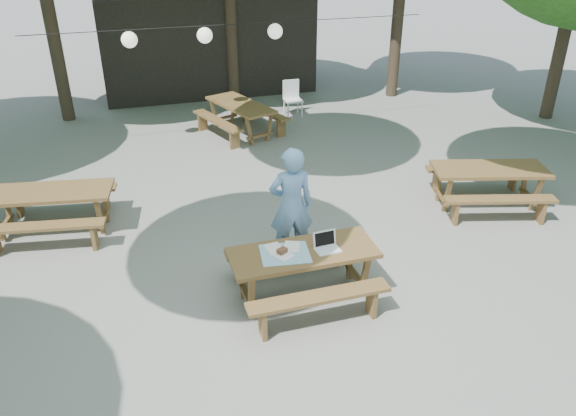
% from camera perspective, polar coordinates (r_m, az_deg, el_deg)
% --- Properties ---
extents(ground, '(80.00, 80.00, 0.00)m').
position_cam_1_polar(ground, '(8.41, 0.91, -6.87)').
color(ground, slate).
rests_on(ground, ground).
extents(pavilion, '(6.00, 3.00, 2.80)m').
position_cam_1_polar(pavilion, '(17.60, -8.43, 16.52)').
color(pavilion, black).
rests_on(pavilion, ground).
extents(main_picnic_table, '(2.00, 1.58, 0.75)m').
position_cam_1_polar(main_picnic_table, '(7.78, 1.52, -6.63)').
color(main_picnic_table, brown).
rests_on(main_picnic_table, ground).
extents(picnic_table_nw, '(2.13, 1.87, 0.75)m').
position_cam_1_polar(picnic_table_nw, '(10.14, -22.78, -0.22)').
color(picnic_table_nw, brown).
rests_on(picnic_table_nw, ground).
extents(picnic_table_ne, '(2.26, 2.03, 0.75)m').
position_cam_1_polar(picnic_table_ne, '(10.80, 19.57, 2.11)').
color(picnic_table_ne, brown).
rests_on(picnic_table_ne, ground).
extents(picnic_table_far_e, '(2.12, 2.32, 0.75)m').
position_cam_1_polar(picnic_table_far_e, '(13.73, -4.79, 9.09)').
color(picnic_table_far_e, brown).
rests_on(picnic_table_far_e, ground).
extents(woman, '(0.70, 0.49, 1.84)m').
position_cam_1_polar(woman, '(8.36, 0.33, 0.26)').
color(woman, '#79A7DC').
rests_on(woman, ground).
extents(plastic_chair, '(0.44, 0.44, 0.90)m').
position_cam_1_polar(plastic_chair, '(15.06, 0.49, 10.38)').
color(plastic_chair, white).
rests_on(plastic_chair, ground).
extents(laptop, '(0.35, 0.28, 0.24)m').
position_cam_1_polar(laptop, '(7.61, 3.91, -3.75)').
color(laptop, white).
rests_on(laptop, main_picnic_table).
extents(tabletop_clutter, '(0.72, 0.63, 0.08)m').
position_cam_1_polar(tabletop_clutter, '(7.52, -0.38, -4.57)').
color(tabletop_clutter, '#3B9AC9').
rests_on(tabletop_clutter, main_picnic_table).
extents(paper_lanterns, '(9.00, 0.34, 0.38)m').
position_cam_1_polar(paper_lanterns, '(12.94, -8.40, 16.98)').
color(paper_lanterns, black).
rests_on(paper_lanterns, ground).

